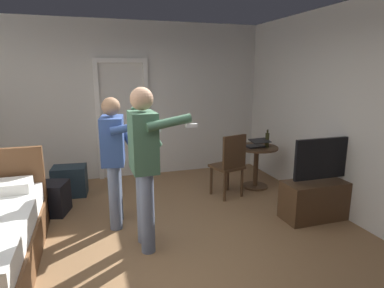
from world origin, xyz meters
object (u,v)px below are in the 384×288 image
object	(u,v)px
laptop	(257,144)
bottle_on_table	(267,140)
person_striped_shirt	(114,153)
suitcase_small	(44,198)
tv_flatscreen	(322,195)
side_table	(256,160)
suitcase_dark	(70,181)
wooden_chair	(230,163)
person_blue_shirt	(144,158)

from	to	relation	value
laptop	bottle_on_table	distance (m)	0.18
person_striped_shirt	suitcase_small	distance (m)	1.32
tv_flatscreen	suitcase_small	world-z (taller)	tv_flatscreen
tv_flatscreen	side_table	bearing A→B (deg)	101.89
suitcase_dark	wooden_chair	bearing A→B (deg)	-13.91
tv_flatscreen	person_blue_shirt	distance (m)	2.44
wooden_chair	laptop	bearing A→B (deg)	21.51
side_table	tv_flatscreen	bearing A→B (deg)	-78.11
wooden_chair	person_striped_shirt	xyz separation A→B (m)	(-1.73, -0.40, 0.39)
laptop	wooden_chair	world-z (taller)	wooden_chair
side_table	wooden_chair	bearing A→B (deg)	-155.79
laptop	person_blue_shirt	distance (m)	2.41
person_striped_shirt	suitcase_small	world-z (taller)	person_striped_shirt
side_table	laptop	world-z (taller)	laptop
tv_flatscreen	person_blue_shirt	world-z (taller)	person_blue_shirt
person_blue_shirt	side_table	bearing A→B (deg)	32.54
tv_flatscreen	wooden_chair	world-z (taller)	tv_flatscreen
bottle_on_table	laptop	bearing A→B (deg)	167.34
wooden_chair	person_striped_shirt	size ratio (longest dim) A/B	0.61
side_table	person_striped_shirt	size ratio (longest dim) A/B	0.43
bottle_on_table	side_table	bearing A→B (deg)	150.26
suitcase_small	laptop	bearing A→B (deg)	16.16
suitcase_dark	laptop	bearing A→B (deg)	-6.19
side_table	bottle_on_table	world-z (taller)	bottle_on_table
suitcase_dark	bottle_on_table	bearing A→B (deg)	-6.24
bottle_on_table	person_blue_shirt	xyz separation A→B (m)	(-2.20, -1.23, 0.20)
side_table	bottle_on_table	distance (m)	0.38
person_striped_shirt	laptop	bearing A→B (deg)	15.24
bottle_on_table	suitcase_small	distance (m)	3.44
bottle_on_table	person_striped_shirt	distance (m)	2.54
person_striped_shirt	tv_flatscreen	bearing A→B (deg)	-13.47
wooden_chair	suitcase_small	world-z (taller)	wooden_chair
tv_flatscreen	laptop	distance (m)	1.36
wooden_chair	suitcase_small	bearing A→B (deg)	175.43
tv_flatscreen	bottle_on_table	bearing A→B (deg)	96.21
bottle_on_table	person_striped_shirt	xyz separation A→B (m)	(-2.46, -0.59, 0.11)
side_table	laptop	size ratio (longest dim) A/B	1.93
wooden_chair	suitcase_small	xyz separation A→B (m)	(-2.65, 0.21, -0.33)
bottle_on_table	wooden_chair	size ratio (longest dim) A/B	0.29
laptop	wooden_chair	distance (m)	0.65
side_table	person_blue_shirt	bearing A→B (deg)	-147.46
side_table	laptop	xyz separation A→B (m)	(-0.03, -0.04, 0.28)
side_table	person_blue_shirt	distance (m)	2.50
bottle_on_table	wooden_chair	world-z (taller)	same
person_striped_shirt	side_table	bearing A→B (deg)	16.07
tv_flatscreen	side_table	xyz separation A→B (m)	(-0.27, 1.29, 0.16)
laptop	side_table	bearing A→B (deg)	59.66
bottle_on_table	wooden_chair	bearing A→B (deg)	-165.69
suitcase_small	side_table	bearing A→B (deg)	16.91
side_table	person_striped_shirt	bearing A→B (deg)	-163.93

